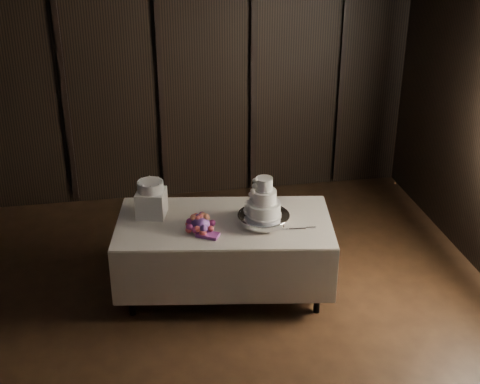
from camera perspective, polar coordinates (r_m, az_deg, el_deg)
name	(u,v)px	position (r m, az deg, el deg)	size (l,w,h in m)	color
room	(195,218)	(4.69, -3.83, -2.25)	(6.08, 7.08, 3.08)	black
display_table	(224,253)	(6.37, -1.33, -5.24)	(2.13, 1.34, 0.76)	beige
cake_stand	(264,219)	(6.14, 2.02, -2.32)	(0.48, 0.48, 0.09)	silver
wedding_cake	(261,201)	(6.04, 1.83, -0.81)	(0.34, 0.31, 0.37)	white
bouquet	(200,224)	(6.02, -3.40, -2.72)	(0.31, 0.41, 0.20)	#D34B4B
box_pedestal	(151,203)	(6.30, -7.56, -0.95)	(0.26, 0.26, 0.25)	white
small_cake	(150,186)	(6.23, -7.65, 0.47)	(0.24, 0.24, 0.10)	white
cake_knife	(291,229)	(6.07, 4.34, -3.17)	(0.37, 0.02, 0.01)	silver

